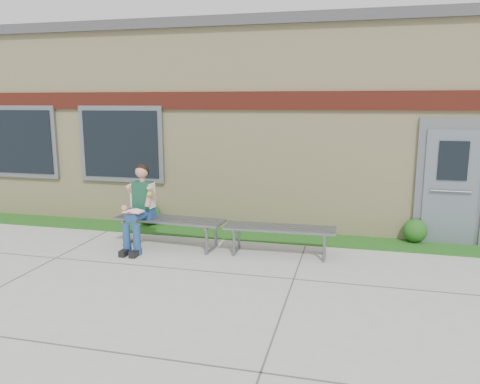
# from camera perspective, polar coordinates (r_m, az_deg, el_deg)

# --- Properties ---
(ground) EXTENTS (80.00, 80.00, 0.00)m
(ground) POSITION_cam_1_polar(r_m,az_deg,el_deg) (6.79, -2.55, -11.35)
(ground) COLOR #9E9E99
(ground) RESTS_ON ground
(grass_strip) EXTENTS (16.00, 0.80, 0.02)m
(grass_strip) POSITION_cam_1_polar(r_m,az_deg,el_deg) (9.18, 2.01, -5.31)
(grass_strip) COLOR #1B4813
(grass_strip) RESTS_ON ground
(school_building) EXTENTS (16.20, 6.22, 4.20)m
(school_building) POSITION_cam_1_polar(r_m,az_deg,el_deg) (12.16, 5.37, 8.64)
(school_building) COLOR beige
(school_building) RESTS_ON ground
(bench_left) EXTENTS (2.04, 0.70, 0.52)m
(bench_left) POSITION_cam_1_polar(r_m,az_deg,el_deg) (8.52, -8.56, -3.98)
(bench_left) COLOR slate
(bench_left) RESTS_ON ground
(bench_right) EXTENTS (1.90, 0.59, 0.49)m
(bench_right) POSITION_cam_1_polar(r_m,az_deg,el_deg) (8.00, 4.87, -5.04)
(bench_right) COLOR slate
(bench_right) RESTS_ON ground
(girl) EXTENTS (0.53, 0.89, 1.50)m
(girl) POSITION_cam_1_polar(r_m,az_deg,el_deg) (8.42, -12.14, -1.56)
(girl) COLOR navy
(girl) RESTS_ON ground
(shrub_mid) EXTENTS (0.45, 0.45, 0.45)m
(shrub_mid) POSITION_cam_1_polar(r_m,az_deg,el_deg) (10.07, -10.94, -2.67)
(shrub_mid) COLOR #1B4813
(shrub_mid) RESTS_ON grass_strip
(shrub_east) EXTENTS (0.43, 0.43, 0.43)m
(shrub_east) POSITION_cam_1_polar(r_m,az_deg,el_deg) (9.26, 20.54, -4.42)
(shrub_east) COLOR #1B4813
(shrub_east) RESTS_ON grass_strip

